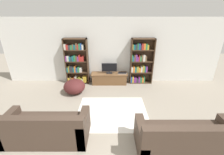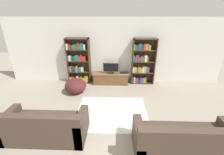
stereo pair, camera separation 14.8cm
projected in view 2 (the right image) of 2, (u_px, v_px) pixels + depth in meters
wall_back at (114, 51)px, 6.07m from camera, size 8.80×0.06×2.60m
bookshelf_left at (78, 62)px, 6.12m from camera, size 0.92×0.30×1.85m
bookshelf_right at (142, 62)px, 6.03m from camera, size 0.92×0.30×1.85m
tv_stand at (111, 78)px, 6.22m from camera, size 1.48×0.48×0.45m
television at (111, 68)px, 6.06m from camera, size 0.62×0.16×0.43m
laptop at (124, 73)px, 6.11m from camera, size 0.35×0.21×0.03m
area_rug at (112, 112)px, 4.43m from camera, size 2.05×1.69×0.02m
couch_left_sectional at (45, 127)px, 3.46m from camera, size 1.90×0.83×0.82m
couch_right_sofa at (185, 142)px, 3.06m from camera, size 2.06×0.85×0.87m
beanbag_ottoman at (76, 86)px, 5.49m from camera, size 0.77×0.77×0.53m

